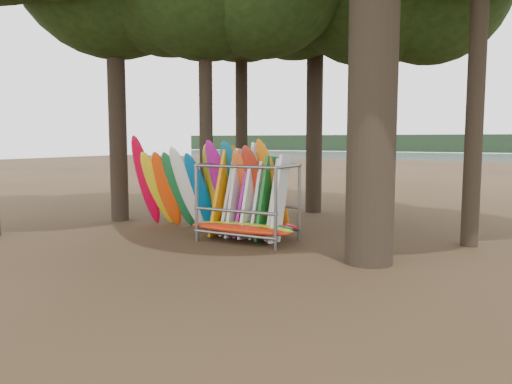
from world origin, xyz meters
The scene contains 5 objects.
ground centered at (0.00, 0.00, 0.00)m, with size 120.00×120.00×0.00m, color #47331E.
lake centered at (0.00, 60.00, 0.00)m, with size 160.00×160.00×0.00m, color gray.
far_shore centered at (0.00, 110.00, 2.00)m, with size 160.00×4.00×4.00m, color black.
kayak_row centered at (-1.33, 1.93, 1.35)m, with size 5.47×1.96×3.17m.
storage_rack centered at (0.49, 1.41, 1.03)m, with size 3.14×1.56×2.81m.
Camera 1 is at (7.48, -10.77, 2.88)m, focal length 35.00 mm.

